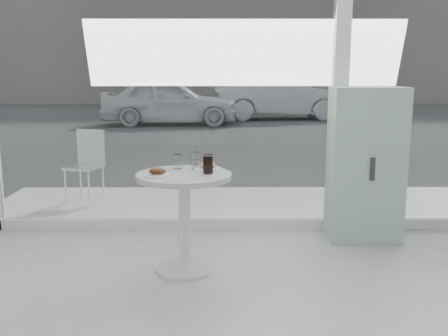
{
  "coord_description": "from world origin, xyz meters",
  "views": [
    {
      "loc": [
        -0.21,
        -1.76,
        1.5
      ],
      "look_at": [
        -0.2,
        1.7,
        0.85
      ],
      "focal_mm": 40.0,
      "sensor_mm": 36.0,
      "label": 1
    }
  ],
  "objects_px": {
    "plate_fritter": "(158,173)",
    "car_silver": "(280,97)",
    "patio_chair": "(87,161)",
    "water_tumbler_b": "(196,161)",
    "main_table": "(184,202)",
    "car_white": "(170,102)",
    "plate_donut": "(208,167)",
    "cola_glass": "(208,164)",
    "water_tumbler_a": "(178,162)",
    "mint_cabinet": "(365,165)"
  },
  "relations": [
    {
      "from": "car_white",
      "to": "car_silver",
      "type": "xyz_separation_m",
      "value": [
        3.54,
        1.85,
        0.05
      ]
    },
    {
      "from": "car_silver",
      "to": "cola_glass",
      "type": "height_order",
      "value": "car_silver"
    },
    {
      "from": "car_silver",
      "to": "plate_fritter",
      "type": "height_order",
      "value": "car_silver"
    },
    {
      "from": "plate_fritter",
      "to": "car_silver",
      "type": "bearing_deg",
      "value": 79.69
    },
    {
      "from": "main_table",
      "to": "car_white",
      "type": "xyz_separation_m",
      "value": [
        -1.28,
        11.47,
        0.15
      ]
    },
    {
      "from": "water_tumbler_b",
      "to": "main_table",
      "type": "bearing_deg",
      "value": -111.02
    },
    {
      "from": "plate_fritter",
      "to": "mint_cabinet",
      "type": "bearing_deg",
      "value": 26.48
    },
    {
      "from": "mint_cabinet",
      "to": "water_tumbler_b",
      "type": "height_order",
      "value": "mint_cabinet"
    },
    {
      "from": "plate_donut",
      "to": "cola_glass",
      "type": "distance_m",
      "value": 0.17
    },
    {
      "from": "water_tumbler_b",
      "to": "cola_glass",
      "type": "relative_size",
      "value": 0.89
    },
    {
      "from": "mint_cabinet",
      "to": "cola_glass",
      "type": "xyz_separation_m",
      "value": [
        -1.41,
        -0.78,
        0.14
      ]
    },
    {
      "from": "mint_cabinet",
      "to": "plate_donut",
      "type": "bearing_deg",
      "value": -153.99
    },
    {
      "from": "mint_cabinet",
      "to": "plate_fritter",
      "type": "relative_size",
      "value": 6.82
    },
    {
      "from": "main_table",
      "to": "mint_cabinet",
      "type": "relative_size",
      "value": 0.55
    },
    {
      "from": "patio_chair",
      "to": "water_tumbler_b",
      "type": "distance_m",
      "value": 2.26
    },
    {
      "from": "car_silver",
      "to": "water_tumbler_a",
      "type": "distance_m",
      "value": 13.32
    },
    {
      "from": "patio_chair",
      "to": "car_silver",
      "type": "xyz_separation_m",
      "value": [
        3.53,
        11.32,
        0.23
      ]
    },
    {
      "from": "car_white",
      "to": "water_tumbler_a",
      "type": "bearing_deg",
      "value": -175.48
    },
    {
      "from": "main_table",
      "to": "water_tumbler_b",
      "type": "xyz_separation_m",
      "value": [
        0.08,
        0.22,
        0.28
      ]
    },
    {
      "from": "patio_chair",
      "to": "plate_donut",
      "type": "bearing_deg",
      "value": -34.23
    },
    {
      "from": "main_table",
      "to": "plate_fritter",
      "type": "height_order",
      "value": "plate_fritter"
    },
    {
      "from": "plate_donut",
      "to": "mint_cabinet",
      "type": "bearing_deg",
      "value": 23.63
    },
    {
      "from": "water_tumbler_b",
      "to": "patio_chair",
      "type": "bearing_deg",
      "value": 127.31
    },
    {
      "from": "car_silver",
      "to": "plate_donut",
      "type": "relative_size",
      "value": 21.15
    },
    {
      "from": "mint_cabinet",
      "to": "car_white",
      "type": "distance_m",
      "value": 11.06
    },
    {
      "from": "mint_cabinet",
      "to": "patio_chair",
      "type": "height_order",
      "value": "mint_cabinet"
    },
    {
      "from": "car_silver",
      "to": "water_tumbler_b",
      "type": "distance_m",
      "value": 13.28
    },
    {
      "from": "car_silver",
      "to": "cola_glass",
      "type": "xyz_separation_m",
      "value": [
        -2.08,
        -13.31,
        0.09
      ]
    },
    {
      "from": "plate_donut",
      "to": "main_table",
      "type": "bearing_deg",
      "value": -136.06
    },
    {
      "from": "car_silver",
      "to": "water_tumbler_a",
      "type": "relative_size",
      "value": 40.03
    },
    {
      "from": "mint_cabinet",
      "to": "car_silver",
      "type": "height_order",
      "value": "car_silver"
    },
    {
      "from": "main_table",
      "to": "car_silver",
      "type": "height_order",
      "value": "car_silver"
    },
    {
      "from": "mint_cabinet",
      "to": "patio_chair",
      "type": "relative_size",
      "value": 1.69
    },
    {
      "from": "car_white",
      "to": "car_silver",
      "type": "bearing_deg",
      "value": -64.06
    },
    {
      "from": "plate_donut",
      "to": "water_tumbler_b",
      "type": "xyz_separation_m",
      "value": [
        -0.09,
        0.05,
        0.04
      ]
    },
    {
      "from": "main_table",
      "to": "plate_donut",
      "type": "bearing_deg",
      "value": 43.94
    },
    {
      "from": "main_table",
      "to": "car_white",
      "type": "bearing_deg",
      "value": 96.37
    },
    {
      "from": "mint_cabinet",
      "to": "plate_fritter",
      "type": "xyz_separation_m",
      "value": [
        -1.77,
        -0.88,
        0.1
      ]
    },
    {
      "from": "car_silver",
      "to": "water_tumbler_b",
      "type": "height_order",
      "value": "car_silver"
    },
    {
      "from": "car_silver",
      "to": "car_white",
      "type": "bearing_deg",
      "value": 112.63
    },
    {
      "from": "patio_chair",
      "to": "water_tumbler_b",
      "type": "bearing_deg",
      "value": -35.19
    },
    {
      "from": "mint_cabinet",
      "to": "water_tumbler_a",
      "type": "bearing_deg",
      "value": -158.28
    },
    {
      "from": "car_white",
      "to": "cola_glass",
      "type": "relative_size",
      "value": 28.29
    },
    {
      "from": "car_white",
      "to": "plate_donut",
      "type": "bearing_deg",
      "value": -174.33
    },
    {
      "from": "plate_donut",
      "to": "cola_glass",
      "type": "relative_size",
      "value": 1.48
    },
    {
      "from": "plate_fritter",
      "to": "plate_donut",
      "type": "bearing_deg",
      "value": 36.45
    },
    {
      "from": "water_tumbler_a",
      "to": "main_table",
      "type": "bearing_deg",
      "value": -73.07
    },
    {
      "from": "plate_donut",
      "to": "water_tumbler_b",
      "type": "height_order",
      "value": "water_tumbler_b"
    },
    {
      "from": "plate_fritter",
      "to": "car_white",
      "type": "bearing_deg",
      "value": 95.41
    },
    {
      "from": "car_silver",
      "to": "water_tumbler_a",
      "type": "bearing_deg",
      "value": 165.01
    }
  ]
}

